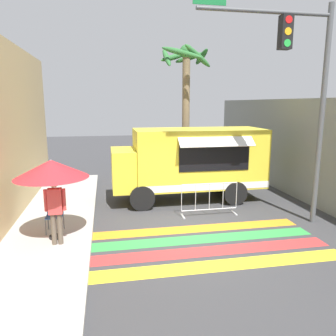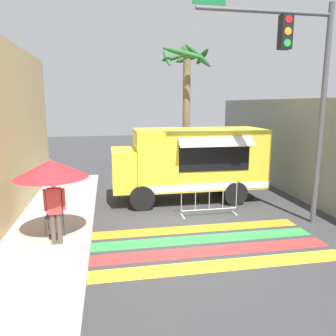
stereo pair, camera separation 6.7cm
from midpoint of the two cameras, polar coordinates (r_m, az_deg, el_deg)
ground_plane at (r=9.62m, az=5.13°, el=-11.28°), size 60.00×60.00×0.00m
sidewalk_left at (r=9.67m, az=-26.40°, el=-11.96°), size 4.40×16.00×0.12m
concrete_wall_right at (r=13.81m, az=21.87°, el=3.12°), size 0.20×16.00×3.86m
crosswalk_painted at (r=8.92m, az=6.54°, el=-13.16°), size 6.40×2.84×0.01m
food_truck at (r=12.39m, az=3.59°, el=1.35°), size 5.69×2.47×2.74m
traffic_signal_pole at (r=10.40m, az=22.44°, el=14.30°), size 4.08×0.29×6.46m
patio_umbrella at (r=8.97m, az=-19.51°, el=-0.17°), size 1.90×1.90×2.13m
folding_chair at (r=9.82m, az=-18.98°, el=-7.28°), size 0.45×0.45×0.90m
vendor_person at (r=8.76m, az=-18.89°, el=-6.42°), size 0.53×0.23×1.73m
barricade_front at (r=10.97m, az=7.38°, el=-5.47°), size 1.92×0.44×1.10m
palm_tree at (r=14.86m, az=3.25°, el=14.04°), size 2.27×2.49×6.17m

